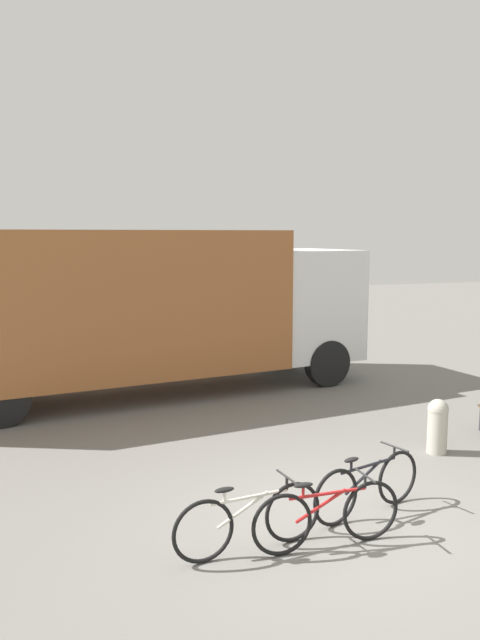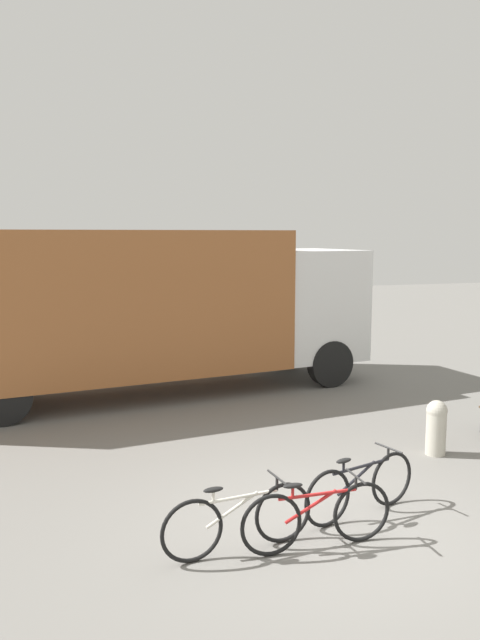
% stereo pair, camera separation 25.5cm
% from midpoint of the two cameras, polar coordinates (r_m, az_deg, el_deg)
% --- Properties ---
extents(ground_plane, '(60.00, 60.00, 0.00)m').
position_cam_midpoint_polar(ground_plane, '(7.76, 9.01, -17.80)').
color(ground_plane, slate).
extents(delivery_truck, '(9.82, 3.74, 3.42)m').
position_cam_midpoint_polar(delivery_truck, '(13.09, -8.25, 1.46)').
color(delivery_truck, '#99592D').
rests_on(delivery_truck, ground).
extents(bicycle_near, '(1.72, 0.44, 0.77)m').
position_cam_midpoint_polar(bicycle_near, '(6.90, 0.98, -17.78)').
color(bicycle_near, black).
rests_on(bicycle_near, ground).
extents(bicycle_middle, '(1.73, 0.44, 0.77)m').
position_cam_midpoint_polar(bicycle_middle, '(7.03, 8.14, -17.35)').
color(bicycle_middle, black).
rests_on(bicycle_middle, ground).
extents(bicycle_far, '(1.67, 0.61, 0.77)m').
position_cam_midpoint_polar(bicycle_far, '(7.85, 11.92, -14.67)').
color(bicycle_far, black).
rests_on(bicycle_far, ground).
extents(bollard_near_bench, '(0.32, 0.32, 0.85)m').
position_cam_midpoint_polar(bollard_near_bench, '(10.11, 18.21, -9.13)').
color(bollard_near_bench, '#B2AD9E').
rests_on(bollard_near_bench, ground).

